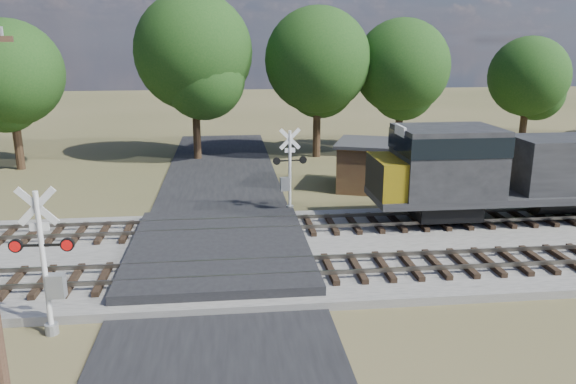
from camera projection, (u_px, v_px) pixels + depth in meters
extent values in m
plane|color=#424525|center=(220.00, 262.00, 21.90)|extent=(160.00, 160.00, 0.00)
cube|color=gray|center=(460.00, 244.00, 23.41)|extent=(140.00, 10.00, 0.30)
cube|color=black|center=(220.00, 261.00, 21.89)|extent=(7.00, 60.00, 0.08)
cube|color=#262628|center=(219.00, 250.00, 22.30)|extent=(7.00, 9.00, 0.62)
cube|color=black|center=(275.00, 271.00, 20.09)|extent=(44.00, 2.60, 0.18)
cube|color=#605B52|center=(498.00, 265.00, 20.21)|extent=(140.00, 0.08, 0.15)
cube|color=#605B52|center=(480.00, 251.00, 21.59)|extent=(140.00, 0.08, 0.15)
cube|color=black|center=(265.00, 227.00, 24.89)|extent=(44.00, 2.60, 0.18)
cube|color=#605B52|center=(445.00, 222.00, 25.01)|extent=(140.00, 0.08, 0.15)
cube|color=#605B52|center=(433.00, 212.00, 26.39)|extent=(140.00, 0.08, 0.15)
cylinder|color=silver|center=(44.00, 265.00, 16.00)|extent=(0.15, 0.15, 4.38)
cylinder|color=gray|center=(52.00, 329.00, 16.53)|extent=(0.39, 0.39, 0.33)
cube|color=silver|center=(37.00, 206.00, 15.54)|extent=(1.15, 0.09, 1.14)
cube|color=silver|center=(37.00, 206.00, 15.54)|extent=(1.15, 0.09, 1.14)
cube|color=silver|center=(39.00, 227.00, 15.70)|extent=(0.55, 0.05, 0.24)
cube|color=black|center=(42.00, 245.00, 15.84)|extent=(1.75, 0.13, 0.07)
cylinder|color=red|center=(16.00, 246.00, 15.79)|extent=(0.40, 0.12, 0.39)
cylinder|color=red|center=(67.00, 245.00, 15.89)|extent=(0.40, 0.12, 0.39)
cube|color=gray|center=(56.00, 286.00, 16.19)|extent=(0.50, 0.35, 0.71)
cylinder|color=silver|center=(290.00, 172.00, 27.90)|extent=(0.14, 0.14, 4.13)
cylinder|color=gray|center=(290.00, 208.00, 28.40)|extent=(0.37, 0.37, 0.31)
cube|color=silver|center=(290.00, 139.00, 27.47)|extent=(1.08, 0.16, 1.08)
cube|color=silver|center=(290.00, 139.00, 27.47)|extent=(1.08, 0.16, 1.08)
cube|color=silver|center=(290.00, 150.00, 27.62)|extent=(0.52, 0.09, 0.23)
cube|color=black|center=(290.00, 161.00, 27.75)|extent=(1.65, 0.24, 0.06)
cylinder|color=red|center=(303.00, 160.00, 27.90)|extent=(0.38, 0.14, 0.37)
cylinder|color=red|center=(277.00, 161.00, 27.61)|extent=(0.38, 0.14, 0.37)
cube|color=gray|center=(285.00, 184.00, 28.01)|extent=(0.50, 0.36, 0.67)
cube|color=#4B3020|center=(373.00, 167.00, 32.53)|extent=(4.76, 4.76, 2.60)
cube|color=#303033|center=(374.00, 143.00, 32.16)|extent=(5.23, 5.23, 0.19)
cylinder|color=black|center=(17.00, 133.00, 37.13)|extent=(0.56, 0.56, 4.89)
sphere|color=#163912|center=(9.00, 73.00, 36.11)|extent=(6.85, 6.85, 6.85)
cylinder|color=black|center=(196.00, 119.00, 40.13)|extent=(0.56, 0.56, 5.85)
sphere|color=#163912|center=(193.00, 52.00, 38.90)|extent=(8.20, 8.20, 8.20)
cylinder|color=black|center=(317.00, 120.00, 41.16)|extent=(0.56, 0.56, 5.40)
sphere|color=#163912|center=(318.00, 60.00, 40.03)|extent=(7.56, 7.56, 7.56)
cylinder|color=black|center=(399.00, 121.00, 42.21)|extent=(0.56, 0.56, 5.01)
sphere|color=#163912|center=(402.00, 67.00, 41.17)|extent=(7.01, 7.01, 7.01)
cylinder|color=black|center=(524.00, 121.00, 44.30)|extent=(0.56, 0.56, 4.38)
sphere|color=#163912|center=(529.00, 76.00, 43.38)|extent=(6.13, 6.13, 6.13)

